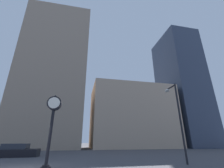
{
  "coord_description": "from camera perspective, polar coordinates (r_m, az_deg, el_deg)",
  "views": [
    {
      "loc": [
        3.29,
        -10.21,
        1.54
      ],
      "look_at": [
        7.72,
        10.8,
        9.68
      ],
      "focal_mm": 24.0,
      "sensor_mm": 36.0,
      "label": 1
    }
  ],
  "objects": [
    {
      "name": "building_storefront_row",
      "position": [
        36.57,
        7.26,
        -12.35
      ],
      "size": [
        18.5,
        12.0,
        13.56
      ],
      "color": "tan",
      "rests_on": "ground_plane"
    },
    {
      "name": "car_black",
      "position": [
        19.4,
        -32.53,
        -20.77
      ],
      "size": [
        4.13,
        2.02,
        1.26
      ],
      "rotation": [
        0.0,
        0.0,
        0.02
      ],
      "color": "black",
      "rests_on": "ground_plane"
    },
    {
      "name": "building_tall_tower",
      "position": [
        37.62,
        -20.74,
        2.99
      ],
      "size": [
        13.93,
        12.0,
        31.65
      ],
      "color": "gray",
      "rests_on": "ground_plane"
    },
    {
      "name": "street_lamp_right",
      "position": [
        13.16,
        23.03,
        -8.46
      ],
      "size": [
        0.36,
        1.57,
        5.92
      ],
      "color": "black",
      "rests_on": "ground_plane"
    },
    {
      "name": "street_clock",
      "position": [
        10.69,
        -21.66,
        -11.42
      ],
      "size": [
        0.91,
        0.59,
        4.45
      ],
      "color": "black",
      "rests_on": "ground_plane"
    },
    {
      "name": "building_glass_modern",
      "position": [
        45.52,
        24.65,
        -0.95
      ],
      "size": [
        8.52,
        12.0,
        30.97
      ],
      "color": "#2D384C",
      "rests_on": "ground_plane"
    }
  ]
}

